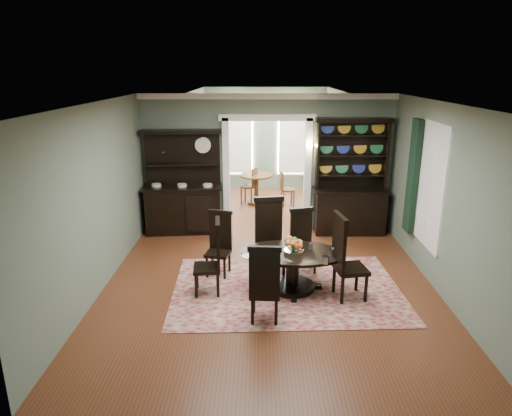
{
  "coord_description": "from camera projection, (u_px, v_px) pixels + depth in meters",
  "views": [
    {
      "loc": [
        -0.15,
        -6.9,
        3.5
      ],
      "look_at": [
        -0.22,
        0.6,
        1.2
      ],
      "focal_mm": 32.0,
      "sensor_mm": 36.0,
      "label": 1
    }
  ],
  "objects": [
    {
      "name": "room",
      "position": [
        270.0,
        196.0,
        7.2
      ],
      "size": [
        5.51,
        6.01,
        3.01
      ],
      "color": "brown",
      "rests_on": "ground"
    },
    {
      "name": "chair_far_right",
      "position": [
        302.0,
        238.0,
        8.13
      ],
      "size": [
        0.51,
        0.49,
        1.15
      ],
      "rotation": [
        0.0,
        0.0,
        3.4
      ],
      "color": "black",
      "rests_on": "rug"
    },
    {
      "name": "chair_end_left",
      "position": [
        213.0,
        256.0,
        7.25
      ],
      "size": [
        0.47,
        0.5,
        1.24
      ],
      "rotation": [
        0.0,
        0.0,
        1.66
      ],
      "color": "black",
      "rests_on": "rug"
    },
    {
      "name": "parlor_table",
      "position": [
        256.0,
        185.0,
        12.18
      ],
      "size": [
        0.87,
        0.87,
        0.8
      ],
      "color": "#543318",
      "rests_on": "parlor_floor"
    },
    {
      "name": "dining_table",
      "position": [
        292.0,
        263.0,
        7.42
      ],
      "size": [
        1.75,
        1.67,
        0.66
      ],
      "rotation": [
        0.0,
        0.0,
        -0.08
      ],
      "color": "black",
      "rests_on": "rug"
    },
    {
      "name": "doorway_trim",
      "position": [
        267.0,
        158.0,
        10.01
      ],
      "size": [
        2.08,
        0.25,
        2.57
      ],
      "color": "white",
      "rests_on": "floor"
    },
    {
      "name": "wall_sconce",
      "position": [
        311.0,
        147.0,
        9.78
      ],
      "size": [
        0.27,
        0.21,
        0.21
      ],
      "color": "gold",
      "rests_on": "back_wall_right"
    },
    {
      "name": "chair_far_mid",
      "position": [
        270.0,
        234.0,
        8.0
      ],
      "size": [
        0.59,
        0.57,
        1.37
      ],
      "rotation": [
        0.0,
        0.0,
        3.33
      ],
      "color": "black",
      "rests_on": "rug"
    },
    {
      "name": "chair_far_left",
      "position": [
        219.0,
        241.0,
        8.0
      ],
      "size": [
        0.5,
        0.48,
        1.15
      ],
      "rotation": [
        0.0,
        0.0,
        2.94
      ],
      "color": "black",
      "rests_on": "rug"
    },
    {
      "name": "parlor_chair_right",
      "position": [
        285.0,
        188.0,
        12.0
      ],
      "size": [
        0.41,
        0.4,
        0.92
      ],
      "rotation": [
        0.0,
        0.0,
        -1.4
      ],
      "color": "#543318",
      "rests_on": "parlor_floor"
    },
    {
      "name": "centerpiece",
      "position": [
        294.0,
        249.0,
        7.29
      ],
      "size": [
        1.59,
        1.02,
        0.26
      ],
      "color": "white",
      "rests_on": "dining_table"
    },
    {
      "name": "chair_end_right",
      "position": [
        344.0,
        255.0,
        7.05
      ],
      "size": [
        0.57,
        0.59,
        1.39
      ],
      "rotation": [
        0.0,
        0.0,
        -1.39
      ],
      "color": "black",
      "rests_on": "rug"
    },
    {
      "name": "right_window",
      "position": [
        422.0,
        181.0,
        8.02
      ],
      "size": [
        0.15,
        1.47,
        2.12
      ],
      "color": "white",
      "rests_on": "wall_right"
    },
    {
      "name": "rug",
      "position": [
        287.0,
        289.0,
        7.55
      ],
      "size": [
        3.83,
        2.72,
        0.01
      ],
      "primitive_type": "cube",
      "rotation": [
        0.0,
        0.0,
        0.04
      ],
      "color": "maroon",
      "rests_on": "floor"
    },
    {
      "name": "parlor_chair_left",
      "position": [
        251.0,
        184.0,
        12.19
      ],
      "size": [
        0.47,
        0.46,
        0.99
      ],
      "rotation": [
        0.0,
        0.0,
        1.22
      ],
      "color": "#543318",
      "rests_on": "parlor_floor"
    },
    {
      "name": "welsh_dresser",
      "position": [
        350.0,
        192.0,
        9.94
      ],
      "size": [
        1.61,
        0.6,
        2.51
      ],
      "rotation": [
        0.0,
        0.0,
        0.01
      ],
      "color": "black",
      "rests_on": "floor"
    },
    {
      "name": "parlor",
      "position": [
        266.0,
        144.0,
        12.46
      ],
      "size": [
        3.51,
        3.5,
        3.01
      ],
      "color": "brown",
      "rests_on": "ground"
    },
    {
      "name": "sideboard",
      "position": [
        183.0,
        197.0,
        10.02
      ],
      "size": [
        1.76,
        0.77,
        2.26
      ],
      "rotation": [
        0.0,
        0.0,
        0.09
      ],
      "color": "black",
      "rests_on": "floor"
    },
    {
      "name": "chair_near",
      "position": [
        265.0,
        282.0,
        6.37
      ],
      "size": [
        0.47,
        0.44,
        1.21
      ],
      "rotation": [
        0.0,
        0.0,
        -0.04
      ],
      "color": "black",
      "rests_on": "rug"
    }
  ]
}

